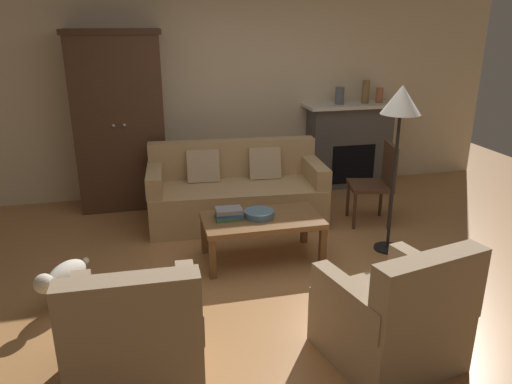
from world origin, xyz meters
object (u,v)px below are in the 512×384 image
at_px(book_stack, 229,213).
at_px(coffee_table, 262,223).
at_px(mantel_vase_bronze, 366,92).
at_px(armoire, 120,121).
at_px(side_chair_wooden, 378,179).
at_px(fruit_bowl, 259,214).
at_px(fireplace, 349,144).
at_px(mantel_vase_terracotta, 379,95).
at_px(armchair_near_right, 394,319).
at_px(mantel_vase_slate, 340,96).
at_px(floor_lamp, 400,110).
at_px(dog, 64,278).
at_px(couch, 236,193).
at_px(armchair_near_left, 136,340).

bearing_deg(book_stack, coffee_table, -9.57).
bearing_deg(mantel_vase_bronze, armoire, -178.90).
height_order(coffee_table, side_chair_wooden, side_chair_wooden).
relative_size(fruit_bowl, side_chair_wooden, 0.31).
relative_size(fireplace, book_stack, 4.82).
relative_size(book_stack, mantel_vase_terracotta, 1.36).
height_order(book_stack, armchair_near_right, armchair_near_right).
relative_size(book_stack, side_chair_wooden, 0.29).
bearing_deg(coffee_table, fruit_bowl, 137.75).
bearing_deg(fruit_bowl, book_stack, 173.78).
height_order(mantel_vase_slate, armchair_near_right, mantel_vase_slate).
bearing_deg(floor_lamp, book_stack, 174.53).
xyz_separation_m(mantel_vase_bronze, dog, (-3.57, -2.31, -1.02)).
distance_m(coffee_table, armchair_near_right, 1.70).
relative_size(couch, book_stack, 7.54).
bearing_deg(side_chair_wooden, mantel_vase_slate, 87.76).
bearing_deg(floor_lamp, mantel_vase_slate, 82.77).
bearing_deg(couch, book_stack, -105.15).
height_order(fireplace, floor_lamp, floor_lamp).
bearing_deg(book_stack, couch, 74.85).
xyz_separation_m(couch, armchair_near_right, (0.51, -2.64, -0.00)).
bearing_deg(dog, couch, 41.06).
xyz_separation_m(mantel_vase_bronze, armchair_near_left, (-3.03, -3.34, -0.95)).
bearing_deg(floor_lamp, armchair_near_right, -117.25).
relative_size(coffee_table, mantel_vase_terracotta, 5.72).
bearing_deg(mantel_vase_terracotta, fireplace, 177.30).
relative_size(fireplace, dog, 2.53).
relative_size(armoire, coffee_table, 1.88).
relative_size(fruit_bowl, mantel_vase_bronze, 0.94).
relative_size(fireplace, side_chair_wooden, 1.40).
height_order(book_stack, dog, book_stack).
distance_m(mantel_vase_terracotta, floor_lamp, 2.14).
bearing_deg(armchair_near_left, coffee_table, 51.75).
distance_m(armoire, floor_lamp, 3.18).
height_order(fireplace, mantel_vase_bronze, mantel_vase_bronze).
distance_m(armchair_near_left, dog, 1.17).
relative_size(book_stack, mantel_vase_bronze, 0.88).
relative_size(mantel_vase_bronze, armchair_near_left, 0.34).
relative_size(armchair_near_right, dog, 1.84).
relative_size(mantel_vase_terracotta, armchair_near_left, 0.22).
bearing_deg(armchair_near_left, side_chair_wooden, 37.92).
height_order(book_stack, mantel_vase_bronze, mantel_vase_bronze).
bearing_deg(armchair_near_right, book_stack, 114.68).
bearing_deg(fruit_bowl, armoire, 124.62).
bearing_deg(dog, book_stack, 19.14).
xyz_separation_m(armoire, dog, (-0.44, -2.25, -0.79)).
relative_size(book_stack, floor_lamp, 0.16).
bearing_deg(floor_lamp, dog, -173.51).
xyz_separation_m(mantel_vase_terracotta, floor_lamp, (-0.81, -1.97, 0.17)).
bearing_deg(mantel_vase_slate, fireplace, 5.69).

